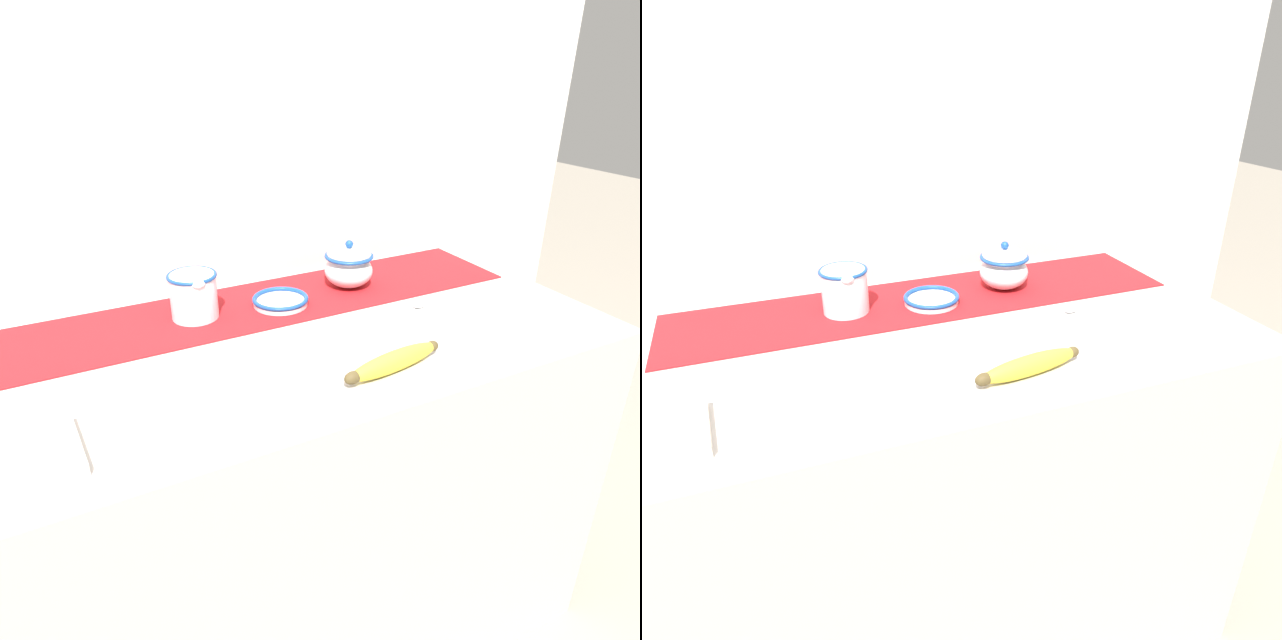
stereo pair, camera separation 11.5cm
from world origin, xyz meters
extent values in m
plane|color=gray|center=(0.00, 0.00, 0.00)|extent=(12.00, 12.00, 0.00)
cube|color=#B7B2AD|center=(0.00, 0.00, 0.44)|extent=(1.28, 0.65, 0.88)
cube|color=silver|center=(0.00, 0.34, 1.20)|extent=(2.08, 0.04, 2.40)
cube|color=#A8191E|center=(0.00, 0.18, 0.88)|extent=(1.18, 0.26, 0.00)
cylinder|color=white|center=(-0.19, 0.18, 0.93)|extent=(0.10, 0.10, 0.10)
torus|color=#194793|center=(-0.19, 0.18, 0.98)|extent=(0.11, 0.11, 0.01)
torus|color=white|center=(-0.19, 0.25, 0.94)|extent=(0.05, 0.01, 0.05)
ellipsoid|color=white|center=(-0.19, 0.14, 0.97)|extent=(0.03, 0.02, 0.02)
ellipsoid|color=white|center=(0.20, 0.18, 0.92)|extent=(0.12, 0.12, 0.08)
torus|color=#194793|center=(0.20, 0.18, 0.96)|extent=(0.12, 0.12, 0.01)
ellipsoid|color=white|center=(0.20, 0.18, 0.96)|extent=(0.11, 0.11, 0.03)
sphere|color=#194793|center=(0.20, 0.18, 0.99)|extent=(0.02, 0.02, 0.02)
cylinder|color=white|center=(0.01, 0.16, 0.88)|extent=(0.13, 0.13, 0.01)
torus|color=#194793|center=(0.01, 0.16, 0.89)|extent=(0.13, 0.13, 0.01)
ellipsoid|color=yellow|center=(0.07, -0.21, 0.90)|extent=(0.22, 0.07, 0.04)
ellipsoid|color=brown|center=(-0.02, -0.23, 0.90)|extent=(0.04, 0.03, 0.02)
ellipsoid|color=brown|center=(0.17, -0.20, 0.90)|extent=(0.03, 0.03, 0.02)
cube|color=silver|center=(0.20, -0.01, 0.88)|extent=(0.14, 0.02, 0.00)
ellipsoid|color=silver|center=(0.29, 0.00, 0.88)|extent=(0.03, 0.03, 0.01)
cube|color=silver|center=(-0.55, -0.19, 0.89)|extent=(0.15, 0.15, 0.02)
camera|label=1|loc=(-0.47, -0.96, 1.43)|focal=32.00mm
camera|label=2|loc=(-0.37, -1.01, 1.43)|focal=32.00mm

